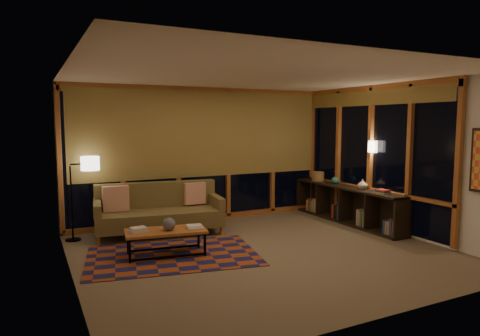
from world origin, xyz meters
name	(u,v)px	position (x,y,z in m)	size (l,w,h in m)	color
floor	(263,252)	(0.00, 0.00, 0.00)	(5.50, 5.00, 0.01)	#796C4D
ceiling	(264,75)	(0.00, 0.00, 2.70)	(5.50, 5.00, 0.01)	#F4E1C7
walls	(263,166)	(0.00, 0.00, 1.35)	(5.51, 5.01, 2.70)	silver
window_wall_back	(204,155)	(0.00, 2.43, 1.35)	(5.30, 0.16, 2.60)	#A7672E
window_wall_right	(369,157)	(2.68, 0.60, 1.35)	(0.16, 3.70, 2.60)	#A7672E
wall_sconce	(373,147)	(2.62, 0.45, 1.55)	(0.12, 0.18, 0.22)	white
sofa	(159,210)	(-1.14, 1.73, 0.45)	(2.19, 0.89, 0.90)	brown
pillow_left	(116,199)	(-1.85, 1.96, 0.67)	(0.44, 0.15, 0.44)	#B1421F
pillow_right	(195,195)	(-0.42, 1.86, 0.65)	(0.40, 0.13, 0.40)	#B1421F
area_rug	(173,255)	(-1.30, 0.45, 0.01)	(2.50, 1.67, 0.01)	#8C3A16
coffee_table	(166,243)	(-1.39, 0.50, 0.20)	(1.19, 0.55, 0.40)	#A7672E
book_stack_a	(138,229)	(-1.79, 0.58, 0.44)	(0.27, 0.21, 0.08)	beige
book_stack_b	(194,227)	(-0.97, 0.41, 0.42)	(0.25, 0.20, 0.05)	beige
ceramic_pot	(169,224)	(-1.35, 0.46, 0.49)	(0.19, 0.19, 0.19)	#2A2A2C
floor_lamp	(71,199)	(-2.56, 2.04, 0.71)	(0.48, 0.31, 1.43)	black
bookshelf	(346,204)	(2.49, 1.00, 0.37)	(0.40, 2.92, 0.73)	black
basket	(318,176)	(2.47, 1.92, 0.83)	(0.27, 0.27, 0.20)	#A47E48
teal_bowl	(335,180)	(2.49, 1.36, 0.81)	(0.15, 0.15, 0.15)	#216357
vase	(363,184)	(2.49, 0.55, 0.83)	(0.19, 0.19, 0.20)	#BFAC89
shelf_book_stack	(382,191)	(2.49, 0.04, 0.77)	(0.17, 0.25, 0.07)	beige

